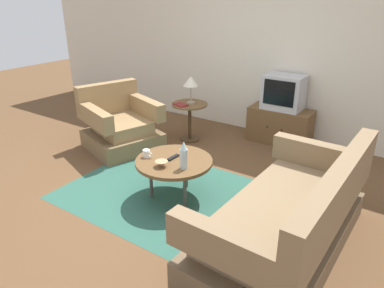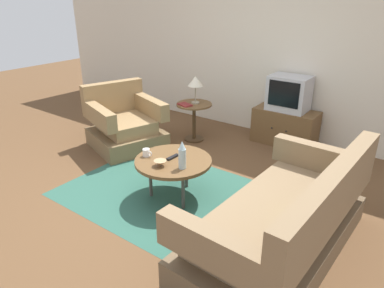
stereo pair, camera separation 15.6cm
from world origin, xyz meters
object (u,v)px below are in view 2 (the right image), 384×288
object	(u,v)px
coffee_table	(173,162)
tv_remote_dark	(173,157)
mug	(147,153)
bowl	(160,163)
vase	(182,155)
armchair	(124,125)
table_lamp	(195,82)
side_table	(194,114)
book	(185,105)
television	(289,93)
couch	(284,223)
tv_stand	(285,127)

from	to	relation	value
coffee_table	tv_remote_dark	distance (m)	0.06
mug	bowl	xyz separation A→B (m)	(0.27, -0.09, -0.01)
vase	mug	world-z (taller)	vase
armchair	mug	bearing A→B (deg)	75.16
bowl	tv_remote_dark	distance (m)	0.22
armchair	table_lamp	world-z (taller)	table_lamp
side_table	book	distance (m)	0.23
side_table	table_lamp	size ratio (longest dim) A/B	1.43
television	tv_remote_dark	bearing A→B (deg)	-100.65
coffee_table	vase	distance (m)	0.28
side_table	book	bearing A→B (deg)	-108.57
bowl	book	size ratio (longest dim) A/B	0.56
mug	bowl	bearing A→B (deg)	-18.24
vase	book	size ratio (longest dim) A/B	1.26
vase	tv_remote_dark	bearing A→B (deg)	151.10
armchair	couch	size ratio (longest dim) A/B	0.60
coffee_table	bowl	distance (m)	0.20
television	side_table	bearing A→B (deg)	-148.99
mug	tv_stand	bearing A→B (deg)	73.69
table_lamp	bowl	distance (m)	1.86
armchair	tv_stand	world-z (taller)	armchair
coffee_table	table_lamp	bearing A→B (deg)	117.72
television	vase	xyz separation A→B (m)	(-0.17, -2.22, -0.17)
tv_stand	book	bearing A→B (deg)	-145.35
armchair	television	distance (m)	2.36
coffee_table	television	size ratio (longest dim) A/B	1.49
couch	mug	size ratio (longest dim) A/B	16.29
book	vase	bearing A→B (deg)	-36.49
coffee_table	television	xyz separation A→B (m)	(0.37, 2.12, 0.34)
coffee_table	bowl	size ratio (longest dim) A/B	6.24
coffee_table	couch	bearing A→B (deg)	-6.85
couch	tv_stand	xyz separation A→B (m)	(-0.93, 2.26, -0.04)
tv_stand	side_table	bearing A→B (deg)	-149.50
bowl	book	bearing A→B (deg)	118.82
table_lamp	bowl	size ratio (longest dim) A/B	3.07
tv_stand	bowl	distance (m)	2.34
table_lamp	side_table	bearing A→B (deg)	-105.95
couch	table_lamp	size ratio (longest dim) A/B	4.87
couch	vase	world-z (taller)	couch
armchair	couch	bearing A→B (deg)	92.03
tv_stand	vase	xyz separation A→B (m)	(-0.17, -2.20, 0.33)
side_table	table_lamp	distance (m)	0.47
couch	table_lamp	world-z (taller)	table_lamp
side_table	mug	distance (m)	1.62
armchair	side_table	xyz separation A→B (m)	(0.68, 0.75, 0.11)
tv_stand	table_lamp	bearing A→B (deg)	-150.21
coffee_table	table_lamp	distance (m)	1.71
tv_stand	bowl	xyz separation A→B (m)	(-0.38, -2.30, 0.22)
table_lamp	book	size ratio (longest dim) A/B	1.72
bowl	tv_remote_dark	bearing A→B (deg)	93.88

